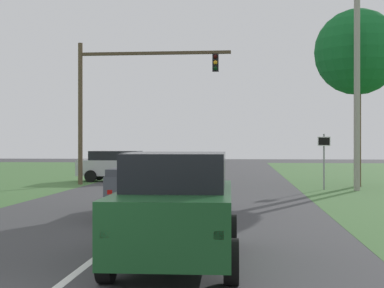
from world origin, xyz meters
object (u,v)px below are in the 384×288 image
Objects in this scene: red_suv_near at (177,206)px; utility_pole_right at (357,77)px; pickup_truck_lead at (156,182)px; traffic_light at (120,90)px; oak_tree_right at (357,53)px; keep_moving_sign at (324,154)px; crossing_suv_far at (119,165)px.

utility_pole_right is (6.42, 16.46, 4.20)m from red_suv_near.
traffic_light is at bearing 107.52° from pickup_truck_lead.
red_suv_near is 0.53× the size of oak_tree_right.
utility_pole_right is at bearing -12.83° from traffic_light.
utility_pole_right is at bearing -101.53° from oak_tree_right.
utility_pole_right reaches higher than oak_tree_right.
keep_moving_sign is at bearing -12.13° from traffic_light.
red_suv_near reaches higher than pickup_truck_lead.
pickup_truck_lead is at bearing -123.59° from keep_moving_sign.
keep_moving_sign reaches higher than crossing_suv_far.
pickup_truck_lead is 11.78m from keep_moving_sign.
red_suv_near is 17.65m from keep_moving_sign.
traffic_light reaches higher than keep_moving_sign.
keep_moving_sign reaches higher than pickup_truck_lead.
traffic_light reaches higher than red_suv_near.
traffic_light is 0.90× the size of oak_tree_right.
traffic_light is at bearing -75.88° from crossing_suv_far.
keep_moving_sign is 3.87m from utility_pole_right.
red_suv_near is 1.80× the size of keep_moving_sign.
traffic_light is at bearing 105.52° from red_suv_near.
keep_moving_sign reaches higher than red_suv_near.
utility_pole_right is (12.43, -5.43, 4.32)m from crossing_suv_far.
keep_moving_sign is at bearing -24.34° from crossing_suv_far.
crossing_suv_far is 0.45× the size of utility_pole_right.
traffic_light is 4.99m from crossing_suv_far.
keep_moving_sign is 5.85m from oak_tree_right.
utility_pole_right is at bearing 49.61° from pickup_truck_lead.
oak_tree_right is (8.46, 11.86, 5.81)m from pickup_truck_lead.
utility_pole_right reaches higher than red_suv_near.
crossing_suv_far is at bearing 106.89° from pickup_truck_lead.
red_suv_near is 20.25m from traffic_light.
pickup_truck_lead is at bearing 102.05° from red_suv_near.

